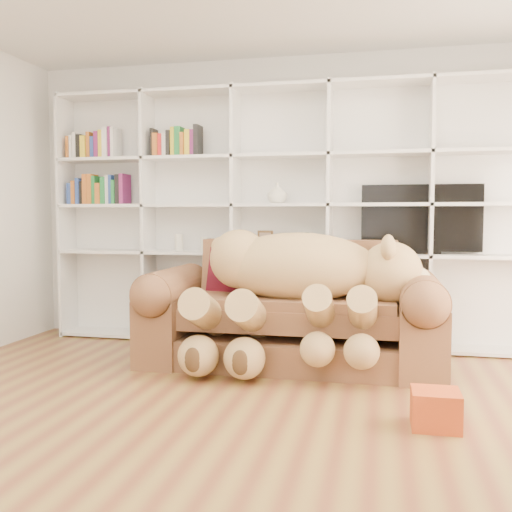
% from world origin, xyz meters
% --- Properties ---
extents(floor, '(5.00, 5.00, 0.00)m').
position_xyz_m(floor, '(0.00, 0.00, 0.00)').
color(floor, brown).
rests_on(floor, ground).
extents(wall_back, '(5.00, 0.02, 2.70)m').
position_xyz_m(wall_back, '(0.00, 2.50, 1.35)').
color(wall_back, white).
rests_on(wall_back, floor).
extents(bookshelf, '(4.43, 0.35, 2.40)m').
position_xyz_m(bookshelf, '(-0.24, 2.36, 1.31)').
color(bookshelf, white).
rests_on(bookshelf, floor).
extents(sofa, '(2.36, 1.02, 0.99)m').
position_xyz_m(sofa, '(0.20, 1.64, 0.37)').
color(sofa, brown).
rests_on(sofa, floor).
extents(teddy_bear, '(1.83, 0.99, 1.06)m').
position_xyz_m(teddy_bear, '(0.27, 1.44, 0.70)').
color(teddy_bear, tan).
rests_on(teddy_bear, sofa).
extents(throw_pillow, '(0.45, 0.31, 0.44)m').
position_xyz_m(throw_pillow, '(-0.34, 1.81, 0.71)').
color(throw_pillow, '#4E0D1E').
rests_on(throw_pillow, sofa).
extents(gift_box, '(0.27, 0.25, 0.21)m').
position_xyz_m(gift_box, '(1.22, 0.39, 0.11)').
color(gift_box, '#BB4319').
rests_on(gift_box, floor).
extents(tv, '(1.04, 0.18, 0.61)m').
position_xyz_m(tv, '(1.24, 2.35, 1.17)').
color(tv, black).
rests_on(tv, bookshelf).
extents(picture_frame, '(0.15, 0.06, 0.19)m').
position_xyz_m(picture_frame, '(-0.16, 2.30, 0.97)').
color(picture_frame, '#52391C').
rests_on(picture_frame, bookshelf).
extents(green_vase, '(0.18, 0.18, 0.18)m').
position_xyz_m(green_vase, '(0.23, 2.30, 0.96)').
color(green_vase, '#2B5335').
rests_on(green_vase, bookshelf).
extents(figurine_tall, '(0.09, 0.09, 0.16)m').
position_xyz_m(figurine_tall, '(-1.01, 2.30, 0.94)').
color(figurine_tall, beige).
rests_on(figurine_tall, bookshelf).
extents(figurine_short, '(0.10, 0.10, 0.13)m').
position_xyz_m(figurine_short, '(-0.75, 2.30, 0.93)').
color(figurine_short, beige).
rests_on(figurine_short, bookshelf).
extents(snow_globe, '(0.11, 0.11, 0.11)m').
position_xyz_m(snow_globe, '(-0.54, 2.30, 0.93)').
color(snow_globe, silver).
rests_on(snow_globe, bookshelf).
extents(shelf_vase, '(0.21, 0.21, 0.19)m').
position_xyz_m(shelf_vase, '(-0.04, 2.30, 1.41)').
color(shelf_vase, silver).
rests_on(shelf_vase, bookshelf).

